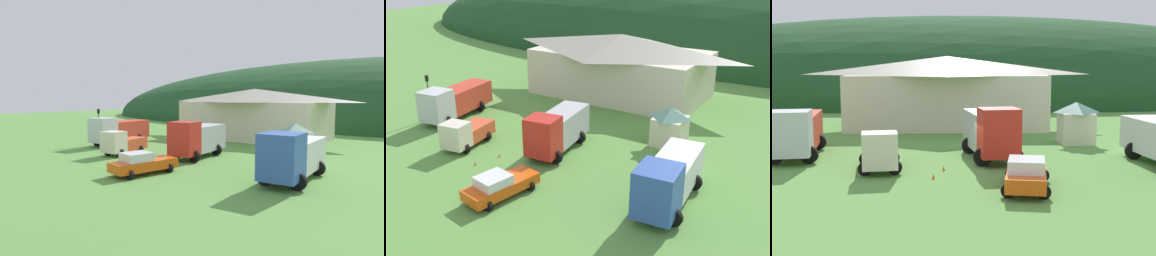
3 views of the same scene
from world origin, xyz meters
TOP-DOWN VIEW (x-y plane):
  - ground_plane at (0.00, 0.00)m, footprint 200.00×200.00m
  - forested_hill_backdrop at (0.00, 59.75)m, footprint 143.02×60.00m
  - depot_building at (-2.21, 18.36)m, footprint 19.66×10.95m
  - play_shed_cream at (7.79, 7.90)m, footprint 2.64×2.77m
  - tow_truck_silver at (-12.03, 3.10)m, footprint 3.86×8.35m
  - light_truck_cream at (-6.00, -1.40)m, footprint 2.85×5.07m
  - crane_truck_red at (0.71, 2.00)m, footprint 3.69×7.30m
  - box_truck_blue at (11.20, -0.94)m, footprint 3.60×8.12m
  - service_pickup_orange at (1.83, -5.96)m, footprint 2.89×5.26m
  - traffic_light_west at (-13.70, 1.50)m, footprint 0.20×0.32m
  - traffic_cone_near_pickup at (-2.84, -3.53)m, footprint 0.36×0.36m
  - traffic_cone_mid_row at (-2.30, -1.50)m, footprint 0.36×0.36m

SIDE VIEW (x-z plane):
  - ground_plane at x=0.00m, z-range 0.00..0.00m
  - forested_hill_backdrop at x=0.00m, z-range -13.91..13.91m
  - traffic_cone_near_pickup at x=-2.84m, z-range -0.29..0.29m
  - traffic_cone_mid_row at x=-2.30m, z-range -0.29..0.29m
  - service_pickup_orange at x=1.83m, z-range 0.00..1.66m
  - light_truck_cream at x=-6.00m, z-range -0.02..2.39m
  - play_shed_cream at x=7.79m, z-range 0.05..3.25m
  - tow_truck_silver at x=-12.03m, z-range 0.08..3.39m
  - box_truck_blue at x=11.20m, z-range 0.05..3.51m
  - crane_truck_red at x=0.71m, z-range 0.08..3.59m
  - traffic_light_west at x=-13.70m, z-range 0.48..4.73m
  - depot_building at x=-2.21m, z-range 0.10..6.86m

